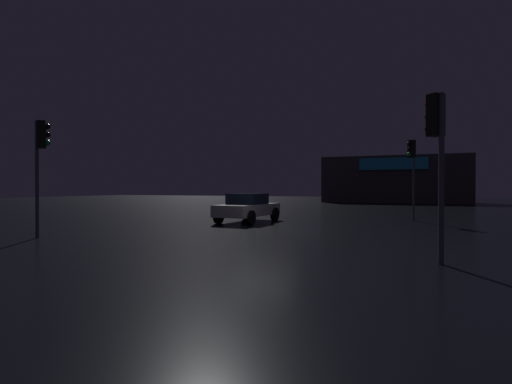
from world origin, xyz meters
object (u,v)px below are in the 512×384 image
store_building (395,180)px  traffic_signal_main (412,159)px  car_near (248,207)px  traffic_signal_cross_left (437,137)px  traffic_signal_opposite (41,150)px

store_building → traffic_signal_main: 27.57m
traffic_signal_main → store_building: bearing=94.8°
car_near → traffic_signal_cross_left: bearing=-44.6°
store_building → traffic_signal_cross_left: size_ratio=4.25×
traffic_signal_cross_left → car_near: bearing=135.4°
store_building → traffic_signal_main: bearing=-85.2°
car_near → store_building: bearing=80.8°
traffic_signal_main → traffic_signal_cross_left: traffic_signal_main is taller
traffic_signal_opposite → car_near: size_ratio=0.94×
traffic_signal_opposite → car_near: 9.36m
traffic_signal_main → car_near: traffic_signal_main is taller
traffic_signal_main → traffic_signal_opposite: traffic_signal_main is taller
traffic_signal_opposite → store_building: bearing=77.0°
store_building → traffic_signal_opposite: 40.42m
traffic_signal_opposite → car_near: traffic_signal_opposite is taller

